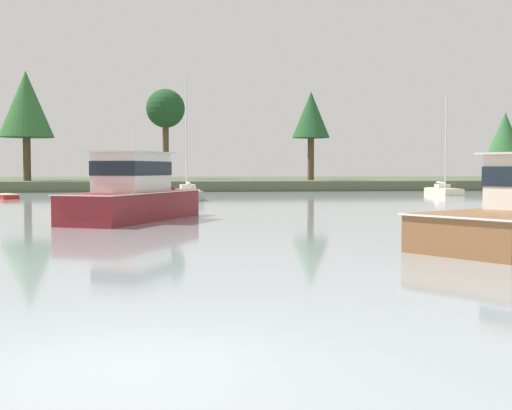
# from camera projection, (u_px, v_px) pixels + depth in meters

# --- Properties ---
(ground_plane) EXTENTS (400.00, 400.00, 0.00)m
(ground_plane) POSITION_uv_depth(u_px,v_px,m) (129.00, 363.00, 8.22)
(ground_plane) COLOR #939EA3
(far_shore_bank) EXTENTS (173.31, 51.29, 1.13)m
(far_shore_bank) POSITION_uv_depth(u_px,v_px,m) (168.00, 182.00, 97.13)
(far_shore_bank) COLOR #4C563D
(far_shore_bank) RESTS_ON ground
(sailboat_grey) EXTENTS (2.33, 7.38, 10.47)m
(sailboat_grey) POSITION_uv_depth(u_px,v_px,m) (187.00, 197.00, 53.64)
(sailboat_grey) COLOR gray
(sailboat_grey) RESTS_ON ground
(cruiser_maroon) EXTENTS (6.88, 10.47, 5.92)m
(cruiser_maroon) POSITION_uv_depth(u_px,v_px,m) (141.00, 203.00, 32.18)
(cruiser_maroon) COLOR maroon
(cruiser_maroon) RESTS_ON ground
(dinghy_red) EXTENTS (2.92, 3.63, 0.53)m
(dinghy_red) POSITION_uv_depth(u_px,v_px,m) (5.00, 197.00, 55.32)
(dinghy_red) COLOR #B2231E
(dinghy_red) RESTS_ON ground
(sailboat_cream) EXTENTS (2.25, 6.51, 10.06)m
(sailboat_cream) POSITION_uv_depth(u_px,v_px,m) (443.00, 193.00, 64.11)
(sailboat_cream) COLOR beige
(sailboat_cream) RESTS_ON ground
(shore_tree_left_mid) EXTENTS (4.75, 4.75, 9.09)m
(shore_tree_left_mid) POSITION_uv_depth(u_px,v_px,m) (505.00, 134.00, 90.62)
(shore_tree_left_mid) COLOR brown
(shore_tree_left_mid) RESTS_ON far_shore_bank
(shore_tree_far_right) EXTENTS (6.17, 6.17, 12.52)m
(shore_tree_far_right) POSITION_uv_depth(u_px,v_px,m) (26.00, 105.00, 76.10)
(shore_tree_far_right) COLOR brown
(shore_tree_far_right) RESTS_ON far_shore_bank
(shore_tree_left) EXTENTS (5.27, 5.27, 12.26)m
(shore_tree_left) POSITION_uv_depth(u_px,v_px,m) (166.00, 110.00, 90.92)
(shore_tree_left) COLOR brown
(shore_tree_left) RESTS_ON far_shore_bank
(shore_tree_center) EXTENTS (4.61, 4.61, 10.81)m
(shore_tree_center) POSITION_uv_depth(u_px,v_px,m) (311.00, 116.00, 81.61)
(shore_tree_center) COLOR brown
(shore_tree_center) RESTS_ON far_shore_bank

